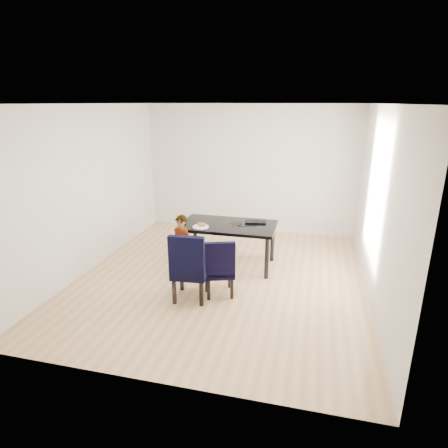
% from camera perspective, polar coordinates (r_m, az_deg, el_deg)
% --- Properties ---
extents(floor, '(4.50, 5.00, 0.01)m').
position_cam_1_polar(floor, '(6.17, -0.45, -8.13)').
color(floor, tan).
rests_on(floor, ground).
extents(ceiling, '(4.50, 5.00, 0.01)m').
position_cam_1_polar(ceiling, '(5.54, -0.52, 17.92)').
color(ceiling, white).
rests_on(ceiling, wall_back).
extents(wall_back, '(4.50, 0.01, 2.70)m').
position_cam_1_polar(wall_back, '(8.10, 3.94, 8.30)').
color(wall_back, silver).
rests_on(wall_back, ground).
extents(wall_front, '(4.50, 0.01, 2.70)m').
position_cam_1_polar(wall_front, '(3.45, -10.83, -5.64)').
color(wall_front, white).
rests_on(wall_front, ground).
extents(wall_left, '(0.01, 5.00, 2.70)m').
position_cam_1_polar(wall_left, '(6.62, -19.84, 5.05)').
color(wall_left, white).
rests_on(wall_left, ground).
extents(wall_right, '(0.01, 5.00, 2.70)m').
position_cam_1_polar(wall_right, '(5.61, 22.48, 2.54)').
color(wall_right, silver).
rests_on(wall_right, ground).
extents(dining_table, '(1.60, 0.90, 0.75)m').
position_cam_1_polar(dining_table, '(6.46, 0.64, -3.20)').
color(dining_table, black).
rests_on(dining_table, floor).
extents(chair_left, '(0.53, 0.55, 1.02)m').
position_cam_1_polar(chair_left, '(5.37, -5.11, -6.29)').
color(chair_left, black).
rests_on(chair_left, floor).
extents(chair_right, '(0.54, 0.55, 0.88)m').
position_cam_1_polar(chair_right, '(5.49, -0.72, -6.46)').
color(chair_right, black).
rests_on(chair_right, floor).
extents(child, '(0.45, 0.37, 1.05)m').
position_cam_1_polar(child, '(5.99, -6.48, -3.54)').
color(child, '#D65812').
rests_on(child, floor).
extents(plate, '(0.30, 0.30, 0.01)m').
position_cam_1_polar(plate, '(6.19, -3.58, -0.44)').
color(plate, white).
rests_on(plate, dining_table).
extents(sandwich, '(0.17, 0.09, 0.07)m').
position_cam_1_polar(sandwich, '(6.19, -3.42, -0.05)').
color(sandwich, olive).
rests_on(sandwich, plate).
extents(laptop, '(0.39, 0.29, 0.03)m').
position_cam_1_polar(laptop, '(6.48, 4.82, 0.43)').
color(laptop, black).
rests_on(laptop, dining_table).
extents(cable_tangle, '(0.17, 0.17, 0.01)m').
position_cam_1_polar(cable_tangle, '(6.25, 2.00, -0.27)').
color(cable_tangle, black).
rests_on(cable_tangle, dining_table).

